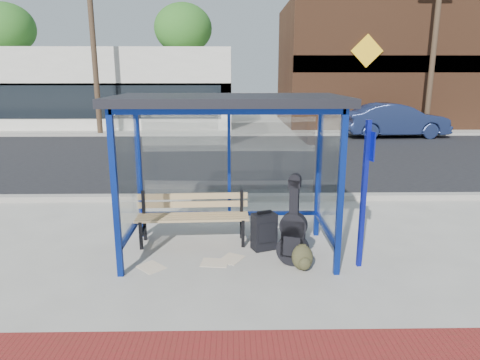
{
  "coord_description": "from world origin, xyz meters",
  "views": [
    {
      "loc": [
        0.06,
        -6.22,
        2.72
      ],
      "look_at": [
        0.17,
        0.2,
        1.13
      ],
      "focal_mm": 32.0,
      "sensor_mm": 36.0,
      "label": 1
    }
  ],
  "objects_px": {
    "suitcase": "(264,232)",
    "parked_car": "(395,120)",
    "guitar_bag": "(293,234)",
    "backpack": "(303,258)",
    "fire_hydrant": "(445,125)",
    "bench": "(193,214)"
  },
  "relations": [
    {
      "from": "suitcase",
      "to": "parked_car",
      "type": "relative_size",
      "value": 0.14
    },
    {
      "from": "guitar_bag",
      "to": "parked_car",
      "type": "height_order",
      "value": "parked_car"
    },
    {
      "from": "suitcase",
      "to": "parked_car",
      "type": "height_order",
      "value": "parked_car"
    },
    {
      "from": "guitar_bag",
      "to": "suitcase",
      "type": "height_order",
      "value": "guitar_bag"
    },
    {
      "from": "parked_car",
      "to": "backpack",
      "type": "bearing_deg",
      "value": 151.31
    },
    {
      "from": "parked_car",
      "to": "fire_hydrant",
      "type": "height_order",
      "value": "parked_car"
    },
    {
      "from": "suitcase",
      "to": "backpack",
      "type": "height_order",
      "value": "suitcase"
    },
    {
      "from": "guitar_bag",
      "to": "suitcase",
      "type": "bearing_deg",
      "value": 142.46
    },
    {
      "from": "bench",
      "to": "backpack",
      "type": "xyz_separation_m",
      "value": [
        1.65,
        -1.07,
        -0.31
      ]
    },
    {
      "from": "bench",
      "to": "parked_car",
      "type": "xyz_separation_m",
      "value": [
        7.84,
        12.11,
        0.25
      ]
    },
    {
      "from": "suitcase",
      "to": "backpack",
      "type": "bearing_deg",
      "value": -77.48
    },
    {
      "from": "suitcase",
      "to": "backpack",
      "type": "distance_m",
      "value": 0.9
    },
    {
      "from": "fire_hydrant",
      "to": "bench",
      "type": "bearing_deg",
      "value": -129.01
    },
    {
      "from": "suitcase",
      "to": "parked_car",
      "type": "bearing_deg",
      "value": 40.33
    },
    {
      "from": "fire_hydrant",
      "to": "backpack",
      "type": "bearing_deg",
      "value": -122.28
    },
    {
      "from": "guitar_bag",
      "to": "parked_car",
      "type": "bearing_deg",
      "value": 83.11
    },
    {
      "from": "suitcase",
      "to": "parked_car",
      "type": "distance_m",
      "value": 14.13
    },
    {
      "from": "suitcase",
      "to": "fire_hydrant",
      "type": "bearing_deg",
      "value": 33.45
    },
    {
      "from": "suitcase",
      "to": "guitar_bag",
      "type": "bearing_deg",
      "value": -77.93
    },
    {
      "from": "bench",
      "to": "guitar_bag",
      "type": "distance_m",
      "value": 1.78
    },
    {
      "from": "fire_hydrant",
      "to": "parked_car",
      "type": "bearing_deg",
      "value": -160.98
    },
    {
      "from": "bench",
      "to": "fire_hydrant",
      "type": "relative_size",
      "value": 2.48
    }
  ]
}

